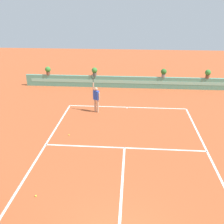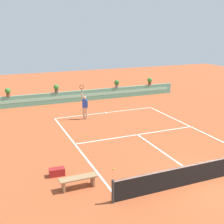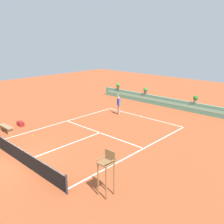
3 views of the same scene
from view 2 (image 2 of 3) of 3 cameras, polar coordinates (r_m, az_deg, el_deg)
ground_plane at (r=18.56m, az=5.51°, el=-4.77°), size 60.00×60.00×0.00m
court_lines at (r=19.15m, az=4.49°, el=-4.07°), size 8.32×11.94×0.01m
net at (r=13.82m, az=17.55°, el=-10.72°), size 8.92×0.10×1.00m
back_wall_barrier at (r=27.62m, az=-4.66°, el=3.25°), size 18.00×0.21×1.00m
bench_courtside at (r=12.82m, az=-6.55°, el=-12.90°), size 1.60×0.44×0.51m
gear_bag at (r=14.04m, az=-10.57°, el=-11.30°), size 0.72×0.41×0.36m
tennis_player at (r=21.80m, az=-5.27°, el=1.28°), size 0.58×0.34×2.58m
tennis_ball_near_baseline at (r=14.43m, az=0.37°, el=-10.87°), size 0.07×0.07×0.07m
tennis_ball_mid_court at (r=18.67m, az=-5.17°, el=-4.52°), size 0.07×0.07×0.07m
potted_plant_left at (r=26.70m, az=-10.70°, el=4.58°), size 0.48×0.48×0.72m
potted_plant_right at (r=28.46m, az=0.93°, el=5.55°), size 0.48×0.48×0.72m
potted_plant_far_right at (r=30.08m, az=7.30°, el=5.99°), size 0.48×0.48×0.72m
potted_plant_far_left at (r=26.18m, az=-19.46°, el=3.72°), size 0.48×0.48×0.72m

